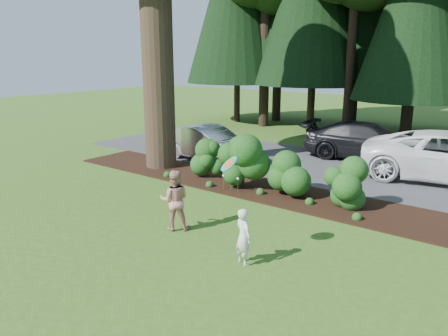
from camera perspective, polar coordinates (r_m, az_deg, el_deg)
name	(u,v)px	position (r m, az deg, el deg)	size (l,w,h in m)	color
ground	(190,214)	(12.84, -4.47, -5.98)	(80.00, 80.00, 0.00)	#365719
mulch_bed	(252,187)	(15.27, 3.69, -2.48)	(16.00, 2.50, 0.05)	black
driveway	(308,164)	(18.83, 10.90, 0.55)	(22.00, 6.00, 0.03)	#38383A
shrub_row	(270,169)	(14.57, 6.00, -0.17)	(6.53, 1.60, 1.61)	#144214
lily_cluster	(231,178)	(14.63, 0.88, -1.29)	(0.69, 0.09, 0.57)	#144214
car_silver_wagon	(209,143)	(18.91, -1.95, 3.23)	(1.58, 4.52, 1.49)	silver
car_dark_suv	(368,141)	(20.11, 18.27, 3.34)	(2.24, 5.52, 1.60)	black
child	(243,237)	(9.67, 2.55, -8.94)	(0.47, 0.31, 1.29)	white
adult	(175,200)	(11.52, -6.47, -4.20)	(0.79, 0.61, 1.62)	#B53118
frisbee	(229,164)	(9.36, 0.67, 0.54)	(0.51, 0.39, 0.43)	teal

